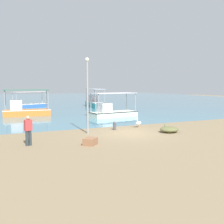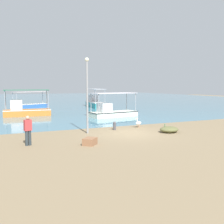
{
  "view_description": "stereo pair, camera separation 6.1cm",
  "coord_description": "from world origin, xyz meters",
  "px_view_note": "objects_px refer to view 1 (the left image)",
  "views": [
    {
      "loc": [
        -8.1,
        -15.49,
        3.34
      ],
      "look_at": [
        0.89,
        5.15,
        0.97
      ],
      "focal_mm": 40.0,
      "sensor_mm": 36.0,
      "label": 1
    },
    {
      "loc": [
        -8.05,
        -15.52,
        3.34
      ],
      "look_at": [
        0.89,
        5.15,
        0.97
      ],
      "focal_mm": 40.0,
      "sensor_mm": 36.0,
      "label": 2
    }
  ],
  "objects_px": {
    "fishing_boat_outer": "(95,102)",
    "mooring_bollard": "(115,125)",
    "fisherman_standing": "(28,130)",
    "net_pile": "(169,129)",
    "glass_bottle": "(165,125)",
    "fishing_boat_far_right": "(25,110)",
    "pelican": "(139,123)",
    "fishing_boat_center": "(30,104)",
    "lamp_post": "(87,91)",
    "cargo_crate": "(90,141)",
    "fishing_boat_near_left": "(112,111)"
  },
  "relations": [
    {
      "from": "fishing_boat_center",
      "to": "lamp_post",
      "type": "distance_m",
      "value": 23.85
    },
    {
      "from": "fishing_boat_outer",
      "to": "mooring_bollard",
      "type": "distance_m",
      "value": 20.94
    },
    {
      "from": "lamp_post",
      "to": "glass_bottle",
      "type": "height_order",
      "value": "lamp_post"
    },
    {
      "from": "fishing_boat_outer",
      "to": "fisherman_standing",
      "type": "height_order",
      "value": "fishing_boat_outer"
    },
    {
      "from": "fishing_boat_outer",
      "to": "fishing_boat_center",
      "type": "bearing_deg",
      "value": 162.43
    },
    {
      "from": "fishing_boat_outer",
      "to": "fishing_boat_far_right",
      "type": "xyz_separation_m",
      "value": [
        -11.07,
        -8.19,
        -0.04
      ]
    },
    {
      "from": "fishing_boat_outer",
      "to": "fishing_boat_far_right",
      "type": "relative_size",
      "value": 1.13
    },
    {
      "from": "cargo_crate",
      "to": "fishing_boat_far_right",
      "type": "bearing_deg",
      "value": 98.12
    },
    {
      "from": "mooring_bollard",
      "to": "net_pile",
      "type": "bearing_deg",
      "value": -37.93
    },
    {
      "from": "fishing_boat_center",
      "to": "cargo_crate",
      "type": "bearing_deg",
      "value": -88.57
    },
    {
      "from": "fishing_boat_far_right",
      "to": "lamp_post",
      "type": "relative_size",
      "value": 0.96
    },
    {
      "from": "pelican",
      "to": "fisherman_standing",
      "type": "bearing_deg",
      "value": -161.65
    },
    {
      "from": "lamp_post",
      "to": "pelican",
      "type": "bearing_deg",
      "value": 9.2
    },
    {
      "from": "fishing_boat_far_right",
      "to": "pelican",
      "type": "xyz_separation_m",
      "value": [
        7.73,
        -11.73,
        -0.3
      ]
    },
    {
      "from": "mooring_bollard",
      "to": "fishing_boat_far_right",
      "type": "bearing_deg",
      "value": 114.68
    },
    {
      "from": "fishing_boat_outer",
      "to": "glass_bottle",
      "type": "distance_m",
      "value": 20.46
    },
    {
      "from": "fishing_boat_outer",
      "to": "mooring_bollard",
      "type": "relative_size",
      "value": 8.72
    },
    {
      "from": "pelican",
      "to": "fisherman_standing",
      "type": "distance_m",
      "value": 9.17
    },
    {
      "from": "fishing_boat_near_left",
      "to": "mooring_bollard",
      "type": "distance_m",
      "value": 8.12
    },
    {
      "from": "fishing_boat_outer",
      "to": "lamp_post",
      "type": "relative_size",
      "value": 1.09
    },
    {
      "from": "pelican",
      "to": "cargo_crate",
      "type": "bearing_deg",
      "value": -143.07
    },
    {
      "from": "fishing_boat_center",
      "to": "fishing_boat_far_right",
      "type": "height_order",
      "value": "fishing_boat_far_right"
    },
    {
      "from": "fishing_boat_near_left",
      "to": "fishing_boat_outer",
      "type": "relative_size",
      "value": 0.93
    },
    {
      "from": "fishing_boat_near_left",
      "to": "fisherman_standing",
      "type": "distance_m",
      "value": 13.91
    },
    {
      "from": "fishing_boat_far_right",
      "to": "fisherman_standing",
      "type": "bearing_deg",
      "value": -93.75
    },
    {
      "from": "mooring_bollard",
      "to": "fisherman_standing",
      "type": "relative_size",
      "value": 0.39
    },
    {
      "from": "fishing_boat_far_right",
      "to": "mooring_bollard",
      "type": "height_order",
      "value": "fishing_boat_far_right"
    },
    {
      "from": "lamp_post",
      "to": "glass_bottle",
      "type": "xyz_separation_m",
      "value": [
        6.72,
        0.23,
        -2.88
      ]
    },
    {
      "from": "pelican",
      "to": "lamp_post",
      "type": "relative_size",
      "value": 0.15
    },
    {
      "from": "pelican",
      "to": "mooring_bollard",
      "type": "height_order",
      "value": "pelican"
    },
    {
      "from": "net_pile",
      "to": "glass_bottle",
      "type": "height_order",
      "value": "net_pile"
    },
    {
      "from": "lamp_post",
      "to": "net_pile",
      "type": "distance_m",
      "value": 6.48
    },
    {
      "from": "net_pile",
      "to": "fishing_boat_center",
      "type": "bearing_deg",
      "value": 105.5
    },
    {
      "from": "net_pile",
      "to": "glass_bottle",
      "type": "relative_size",
      "value": 5.11
    },
    {
      "from": "pelican",
      "to": "mooring_bollard",
      "type": "relative_size",
      "value": 1.21
    },
    {
      "from": "lamp_post",
      "to": "fishing_boat_far_right",
      "type": "bearing_deg",
      "value": 104.45
    },
    {
      "from": "fishing_boat_center",
      "to": "pelican",
      "type": "xyz_separation_m",
      "value": [
        6.15,
        -22.93,
        -0.11
      ]
    },
    {
      "from": "fishing_boat_outer",
      "to": "net_pile",
      "type": "height_order",
      "value": "fishing_boat_outer"
    },
    {
      "from": "mooring_bollard",
      "to": "fisherman_standing",
      "type": "xyz_separation_m",
      "value": [
        -6.47,
        -2.62,
        0.55
      ]
    },
    {
      "from": "fishing_boat_far_right",
      "to": "lamp_post",
      "type": "xyz_separation_m",
      "value": [
        3.21,
        -12.46,
        2.31
      ]
    },
    {
      "from": "fishing_boat_near_left",
      "to": "fishing_boat_outer",
      "type": "height_order",
      "value": "fishing_boat_outer"
    },
    {
      "from": "fishing_boat_near_left",
      "to": "fisherman_standing",
      "type": "xyz_separation_m",
      "value": [
        -9.51,
        -10.14,
        0.32
      ]
    },
    {
      "from": "fishing_boat_center",
      "to": "net_pile",
      "type": "xyz_separation_m",
      "value": [
        7.12,
        -25.68,
        -0.27
      ]
    },
    {
      "from": "fishing_boat_center",
      "to": "fishing_boat_outer",
      "type": "relative_size",
      "value": 0.98
    },
    {
      "from": "net_pile",
      "to": "mooring_bollard",
      "type": "bearing_deg",
      "value": 142.07
    },
    {
      "from": "cargo_crate",
      "to": "glass_bottle",
      "type": "bearing_deg",
      "value": 25.21
    },
    {
      "from": "net_pile",
      "to": "cargo_crate",
      "type": "xyz_separation_m",
      "value": [
        -6.44,
        -1.36,
        -0.02
      ]
    },
    {
      "from": "fisherman_standing",
      "to": "net_pile",
      "type": "height_order",
      "value": "fisherman_standing"
    },
    {
      "from": "fishing_boat_far_right",
      "to": "pelican",
      "type": "relative_size",
      "value": 6.34
    },
    {
      "from": "fishing_boat_outer",
      "to": "fishing_boat_near_left",
      "type": "bearing_deg",
      "value": -101.26
    }
  ]
}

